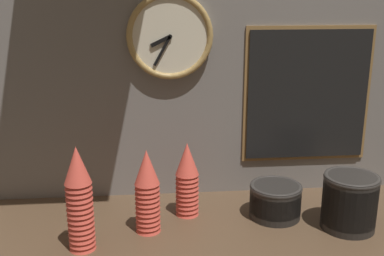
{
  "coord_description": "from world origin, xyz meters",
  "views": [
    {
      "loc": [
        -0.08,
        -1.31,
        0.71
      ],
      "look_at": [
        0.05,
        0.04,
        0.3
      ],
      "focal_mm": 45.0,
      "sensor_mm": 36.0,
      "label": 1
    }
  ],
  "objects_px": {
    "bowl_stack_right": "(275,200)",
    "menu_board": "(307,95)",
    "cup_stack_center_left": "(79,199)",
    "cup_stack_center_right": "(187,179)",
    "wall_clock": "(170,36)",
    "bowl_stack_far_right": "(350,201)",
    "cup_stack_center": "(147,191)"
  },
  "relations": [
    {
      "from": "bowl_stack_far_right",
      "to": "wall_clock",
      "type": "height_order",
      "value": "wall_clock"
    },
    {
      "from": "cup_stack_center_left",
      "to": "bowl_stack_right",
      "type": "xyz_separation_m",
      "value": [
        0.58,
        0.14,
        -0.09
      ]
    },
    {
      "from": "bowl_stack_far_right",
      "to": "bowl_stack_right",
      "type": "height_order",
      "value": "bowl_stack_far_right"
    },
    {
      "from": "cup_stack_center_right",
      "to": "bowl_stack_far_right",
      "type": "height_order",
      "value": "cup_stack_center_right"
    },
    {
      "from": "cup_stack_center_right",
      "to": "wall_clock",
      "type": "bearing_deg",
      "value": 105.67
    },
    {
      "from": "cup_stack_center_left",
      "to": "menu_board",
      "type": "distance_m",
      "value": 0.83
    },
    {
      "from": "cup_stack_center",
      "to": "menu_board",
      "type": "distance_m",
      "value": 0.64
    },
    {
      "from": "bowl_stack_far_right",
      "to": "menu_board",
      "type": "xyz_separation_m",
      "value": [
        -0.05,
        0.29,
        0.26
      ]
    },
    {
      "from": "cup_stack_center",
      "to": "menu_board",
      "type": "relative_size",
      "value": 0.55
    },
    {
      "from": "bowl_stack_right",
      "to": "wall_clock",
      "type": "distance_m",
      "value": 0.61
    },
    {
      "from": "cup_stack_center",
      "to": "cup_stack_center_right",
      "type": "bearing_deg",
      "value": 38.09
    },
    {
      "from": "cup_stack_center_right",
      "to": "bowl_stack_far_right",
      "type": "bearing_deg",
      "value": -15.37
    },
    {
      "from": "cup_stack_center_left",
      "to": "cup_stack_center",
      "type": "bearing_deg",
      "value": 24.72
    },
    {
      "from": "cup_stack_center_left",
      "to": "bowl_stack_far_right",
      "type": "bearing_deg",
      "value": 3.72
    },
    {
      "from": "bowl_stack_right",
      "to": "wall_clock",
      "type": "xyz_separation_m",
      "value": [
        -0.32,
        0.19,
        0.49
      ]
    },
    {
      "from": "cup_stack_center_right",
      "to": "bowl_stack_right",
      "type": "bearing_deg",
      "value": -8.26
    },
    {
      "from": "cup_stack_center_left",
      "to": "bowl_stack_far_right",
      "type": "distance_m",
      "value": 0.79
    },
    {
      "from": "cup_stack_center_right",
      "to": "menu_board",
      "type": "distance_m",
      "value": 0.51
    },
    {
      "from": "cup_stack_center",
      "to": "bowl_stack_right",
      "type": "height_order",
      "value": "cup_stack_center"
    },
    {
      "from": "bowl_stack_right",
      "to": "wall_clock",
      "type": "bearing_deg",
      "value": 149.21
    },
    {
      "from": "bowl_stack_far_right",
      "to": "menu_board",
      "type": "height_order",
      "value": "menu_board"
    },
    {
      "from": "cup_stack_center_right",
      "to": "menu_board",
      "type": "bearing_deg",
      "value": 20.45
    },
    {
      "from": "bowl_stack_far_right",
      "to": "cup_stack_center_left",
      "type": "bearing_deg",
      "value": -176.28
    },
    {
      "from": "menu_board",
      "to": "bowl_stack_far_right",
      "type": "bearing_deg",
      "value": -79.61
    },
    {
      "from": "bowl_stack_far_right",
      "to": "wall_clock",
      "type": "bearing_deg",
      "value": 151.62
    },
    {
      "from": "cup_stack_center_left",
      "to": "wall_clock",
      "type": "height_order",
      "value": "wall_clock"
    },
    {
      "from": "cup_stack_center",
      "to": "bowl_stack_far_right",
      "type": "xyz_separation_m",
      "value": [
        0.6,
        -0.03,
        -0.04
      ]
    },
    {
      "from": "menu_board",
      "to": "cup_stack_center_left",
      "type": "bearing_deg",
      "value": -155.07
    },
    {
      "from": "wall_clock",
      "to": "bowl_stack_right",
      "type": "bearing_deg",
      "value": -30.79
    },
    {
      "from": "menu_board",
      "to": "cup_stack_center_right",
      "type": "bearing_deg",
      "value": -159.55
    },
    {
      "from": "bowl_stack_right",
      "to": "menu_board",
      "type": "bearing_deg",
      "value": 53.17
    },
    {
      "from": "menu_board",
      "to": "cup_stack_center",
      "type": "bearing_deg",
      "value": -155.0
    }
  ]
}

